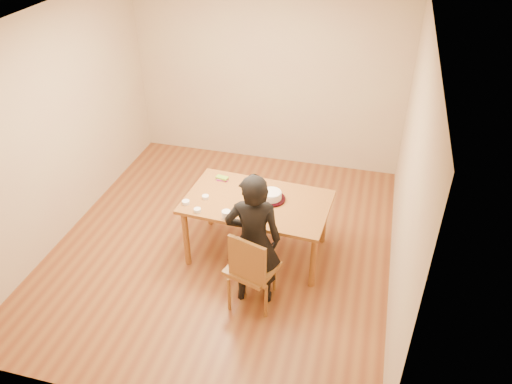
% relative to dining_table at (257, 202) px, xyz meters
% --- Properties ---
extents(room_shell, '(4.00, 4.50, 2.70)m').
position_rel_dining_table_xyz_m(room_shell, '(-0.43, 0.35, 0.62)').
color(room_shell, brown).
rests_on(room_shell, ground).
extents(dining_table, '(1.68, 1.06, 0.04)m').
position_rel_dining_table_xyz_m(dining_table, '(0.00, 0.00, 0.00)').
color(dining_table, brown).
rests_on(dining_table, floor).
extents(dining_chair, '(0.57, 0.57, 0.04)m').
position_rel_dining_table_xyz_m(dining_chair, '(0.15, -0.78, -0.28)').
color(dining_chair, brown).
rests_on(dining_chair, floor).
extents(cake_plate, '(0.32, 0.32, 0.02)m').
position_rel_dining_table_xyz_m(cake_plate, '(0.15, 0.06, 0.03)').
color(cake_plate, '#BA0C34').
rests_on(cake_plate, dining_table).
extents(cake, '(0.23, 0.23, 0.07)m').
position_rel_dining_table_xyz_m(cake, '(0.15, 0.06, 0.08)').
color(cake, white).
rests_on(cake, cake_plate).
extents(frosting_dome, '(0.22, 0.22, 0.03)m').
position_rel_dining_table_xyz_m(frosting_dome, '(0.15, 0.06, 0.13)').
color(frosting_dome, white).
rests_on(frosting_dome, cake).
extents(frosting_tub, '(0.10, 0.10, 0.08)m').
position_rel_dining_table_xyz_m(frosting_tub, '(-0.24, -0.39, 0.06)').
color(frosting_tub, white).
rests_on(frosting_tub, dining_table).
extents(frosting_lid, '(0.09, 0.09, 0.01)m').
position_rel_dining_table_xyz_m(frosting_lid, '(-0.19, -0.35, 0.02)').
color(frosting_lid, '#161C92').
rests_on(frosting_lid, dining_table).
extents(frosting_dollop, '(0.04, 0.04, 0.02)m').
position_rel_dining_table_xyz_m(frosting_dollop, '(-0.19, -0.35, 0.04)').
color(frosting_dollop, white).
rests_on(frosting_dollop, frosting_lid).
extents(ramekin_green, '(0.08, 0.08, 0.04)m').
position_rel_dining_table_xyz_m(ramekin_green, '(-0.58, -0.37, 0.04)').
color(ramekin_green, white).
rests_on(ramekin_green, dining_table).
extents(ramekin_yellow, '(0.08, 0.08, 0.04)m').
position_rel_dining_table_xyz_m(ramekin_yellow, '(-0.58, -0.10, 0.04)').
color(ramekin_yellow, white).
rests_on(ramekin_yellow, dining_table).
extents(ramekin_multi, '(0.08, 0.08, 0.04)m').
position_rel_dining_table_xyz_m(ramekin_multi, '(-0.76, -0.26, 0.04)').
color(ramekin_multi, white).
rests_on(ramekin_multi, dining_table).
extents(candy_box_pink, '(0.14, 0.08, 0.02)m').
position_rel_dining_table_xyz_m(candy_box_pink, '(-0.51, 0.31, 0.03)').
color(candy_box_pink, '#CD3075').
rests_on(candy_box_pink, dining_table).
extents(candy_box_green, '(0.16, 0.10, 0.02)m').
position_rel_dining_table_xyz_m(candy_box_green, '(-0.52, 0.32, 0.05)').
color(candy_box_green, green).
rests_on(candy_box_green, candy_box_pink).
extents(spatula, '(0.16, 0.10, 0.01)m').
position_rel_dining_table_xyz_m(spatula, '(-0.11, -0.45, 0.02)').
color(spatula, black).
rests_on(spatula, dining_table).
extents(person, '(0.63, 0.48, 1.55)m').
position_rel_dining_table_xyz_m(person, '(0.15, -0.73, 0.05)').
color(person, black).
rests_on(person, floor).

